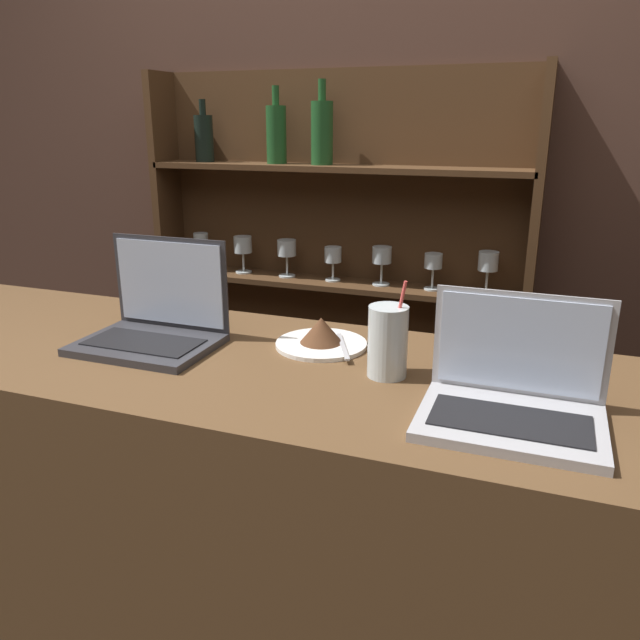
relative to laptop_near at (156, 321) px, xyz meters
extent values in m
cube|color=brown|center=(0.25, -0.02, -0.54)|extent=(2.18, 0.64, 0.98)
cube|color=#4C3328|center=(0.25, 1.06, 0.31)|extent=(7.00, 0.06, 2.70)
cube|color=#472D19|center=(-0.57, 0.94, -0.20)|extent=(0.03, 0.18, 1.66)
cube|color=#472D19|center=(0.80, 0.94, -0.20)|extent=(0.03, 0.18, 1.66)
cube|color=#472D19|center=(0.12, 1.02, -0.20)|extent=(1.40, 0.02, 1.66)
cube|color=#472D19|center=(0.12, 0.94, -0.54)|extent=(1.36, 0.18, 0.02)
cube|color=#472D19|center=(0.12, 0.94, -0.12)|extent=(1.36, 0.18, 0.02)
cube|color=#472D19|center=(0.12, 0.94, 0.29)|extent=(1.36, 0.18, 0.02)
cylinder|color=silver|center=(-0.43, 0.94, -0.11)|extent=(0.05, 0.05, 0.01)
cylinder|color=silver|center=(-0.43, 0.94, -0.07)|extent=(0.01, 0.01, 0.07)
cylinder|color=silver|center=(-0.43, 0.94, 0.00)|extent=(0.06, 0.06, 0.06)
cylinder|color=silver|center=(-0.25, 0.94, -0.11)|extent=(0.06, 0.06, 0.01)
cylinder|color=silver|center=(-0.25, 0.94, -0.07)|extent=(0.01, 0.01, 0.07)
cylinder|color=silver|center=(-0.25, 0.94, 0.00)|extent=(0.07, 0.07, 0.06)
cylinder|color=silver|center=(-0.07, 0.94, -0.11)|extent=(0.06, 0.06, 0.01)
cylinder|color=silver|center=(-0.07, 0.94, -0.07)|extent=(0.01, 0.01, 0.07)
cylinder|color=silver|center=(-0.07, 0.94, 0.00)|extent=(0.07, 0.07, 0.06)
cylinder|color=silver|center=(0.12, 0.94, -0.11)|extent=(0.06, 0.06, 0.01)
cylinder|color=silver|center=(0.12, 0.94, -0.07)|extent=(0.01, 0.01, 0.06)
cylinder|color=silver|center=(0.12, 0.94, -0.01)|extent=(0.06, 0.06, 0.06)
cylinder|color=silver|center=(0.30, 0.94, -0.11)|extent=(0.06, 0.06, 0.01)
cylinder|color=silver|center=(0.30, 0.94, -0.07)|extent=(0.01, 0.01, 0.08)
cylinder|color=silver|center=(0.30, 0.94, 0.00)|extent=(0.07, 0.07, 0.06)
cylinder|color=silver|center=(0.48, 0.94, -0.11)|extent=(0.06, 0.06, 0.01)
cylinder|color=silver|center=(0.48, 0.94, -0.07)|extent=(0.01, 0.01, 0.07)
cylinder|color=silver|center=(0.48, 0.94, -0.01)|extent=(0.06, 0.06, 0.05)
cylinder|color=silver|center=(0.67, 0.94, -0.11)|extent=(0.06, 0.06, 0.01)
cylinder|color=silver|center=(0.67, 0.94, -0.07)|extent=(0.01, 0.01, 0.08)
cylinder|color=silver|center=(0.67, 0.94, 0.00)|extent=(0.07, 0.07, 0.06)
cylinder|color=black|center=(-0.39, 0.94, 0.39)|extent=(0.07, 0.07, 0.17)
cylinder|color=black|center=(-0.39, 0.94, 0.50)|extent=(0.02, 0.02, 0.06)
cylinder|color=#1E4C23|center=(0.07, 0.94, 0.41)|extent=(0.08, 0.08, 0.21)
cylinder|color=#1E4C23|center=(0.07, 0.94, 0.55)|extent=(0.03, 0.03, 0.07)
cylinder|color=#1E4C23|center=(-0.10, 0.94, 0.40)|extent=(0.07, 0.07, 0.20)
cylinder|color=#1E4C23|center=(-0.10, 0.94, 0.54)|extent=(0.03, 0.03, 0.07)
cube|color=#333338|center=(0.00, -0.04, -0.04)|extent=(0.31, 0.23, 0.02)
cube|color=black|center=(0.00, -0.05, -0.03)|extent=(0.26, 0.13, 0.00)
cube|color=#333338|center=(0.00, 0.07, 0.08)|extent=(0.31, 0.00, 0.22)
cube|color=silver|center=(0.00, 0.07, 0.08)|extent=(0.29, 0.01, 0.20)
cube|color=#ADADB2|center=(0.82, -0.15, -0.04)|extent=(0.31, 0.23, 0.02)
cube|color=black|center=(0.82, -0.17, -0.03)|extent=(0.27, 0.12, 0.00)
cube|color=#ADADB2|center=(0.82, -0.04, 0.06)|extent=(0.31, 0.00, 0.20)
cube|color=silver|center=(0.82, -0.05, 0.06)|extent=(0.29, 0.01, 0.18)
cylinder|color=white|center=(0.38, 0.11, -0.05)|extent=(0.21, 0.21, 0.01)
cone|color=#51301C|center=(0.38, 0.11, -0.01)|extent=(0.10, 0.10, 0.06)
cube|color=#B7B7BC|center=(0.43, 0.10, -0.04)|extent=(0.08, 0.16, 0.00)
cylinder|color=silver|center=(0.56, 0.00, 0.02)|extent=(0.08, 0.08, 0.15)
cylinder|color=#E04C47|center=(0.58, 0.00, 0.05)|extent=(0.04, 0.01, 0.20)
camera|label=1|loc=(0.85, -1.18, 0.45)|focal=35.00mm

